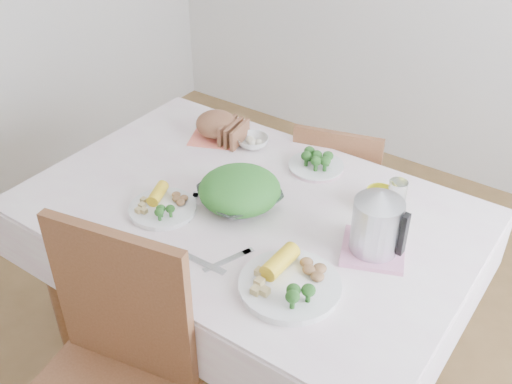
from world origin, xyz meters
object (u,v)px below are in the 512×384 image
Objects in this scene: dining_table at (249,289)px; yellow_mug at (379,201)px; dinner_plate_left at (163,208)px; salad_bowl at (240,198)px; electric_kettle at (377,220)px; dinner_plate_right at (290,286)px; chair_far at (341,187)px.

dining_table is 0.61m from yellow_mug.
dining_table is 0.49m from dinner_plate_left.
electric_kettle reaches higher than salad_bowl.
dining_table is 5.37× the size of salad_bowl.
dining_table is at bearing 142.55° from dinner_plate_right.
salad_bowl is 1.24× the size of electric_kettle.
yellow_mug is 0.50× the size of electric_kettle.
yellow_mug is at bearing 113.06° from chair_far.
dining_table is 1.68× the size of chair_far.
dinner_plate_right is (0.55, -0.07, 0.00)m from dinner_plate_left.
yellow_mug is at bearing 132.41° from electric_kettle.
yellow_mug is (0.37, 0.23, 0.43)m from dining_table.
dinner_plate_right is at bearing -95.15° from yellow_mug.
salad_bowl is 0.26m from dinner_plate_left.
chair_far is 7.88× the size of yellow_mug.
electric_kettle reaches higher than dining_table.
salad_bowl is 0.47m from yellow_mug.
yellow_mug is (0.04, 0.49, 0.03)m from dinner_plate_right.
chair_far reaches higher than yellow_mug.
dinner_plate_left reaches higher than dining_table.
dinner_plate_right is 0.33m from electric_kettle.
electric_kettle reaches higher than dinner_plate_right.
chair_far is at bearing 128.52° from yellow_mug.
chair_far reaches higher than dinner_plate_right.
dinner_plate_right is 2.80× the size of yellow_mug.
yellow_mug reaches higher than salad_bowl.
chair_far reaches higher than salad_bowl.
electric_kettle is (0.67, 0.22, 0.11)m from dinner_plate_left.
dining_table is at bearing 18.30° from salad_bowl.
electric_kettle is at bearing 17.98° from dinner_plate_left.
dinner_plate_right is at bearing -7.14° from dinner_plate_left.
dinner_plate_left is 1.08× the size of electric_kettle.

